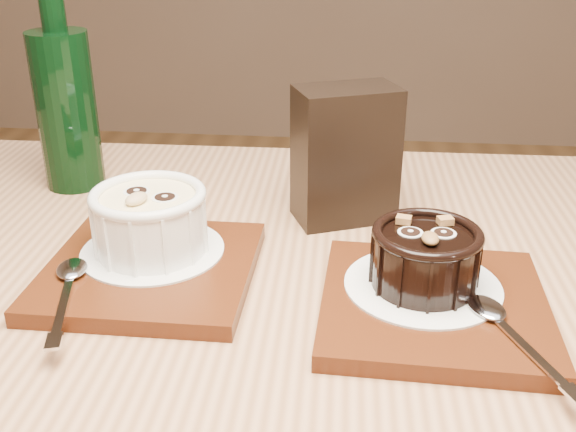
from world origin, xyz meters
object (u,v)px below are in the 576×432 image
at_px(tray_left, 151,270).
at_px(green_bottle, 66,104).
at_px(ramekin_white, 150,218).
at_px(tray_right, 434,306).
at_px(table, 248,397).
at_px(condiment_stand, 345,155).
at_px(ramekin_dark, 426,255).

height_order(tray_left, green_bottle, green_bottle).
distance_m(ramekin_white, tray_right, 0.26).
distance_m(table, condiment_stand, 0.26).
relative_size(condiment_stand, green_bottle, 0.56).
height_order(table, ramekin_white, ramekin_white).
relative_size(tray_left, ramekin_white, 1.74).
bearing_deg(ramekin_dark, tray_right, -67.46).
relative_size(tray_right, condiment_stand, 1.29).
relative_size(tray_left, ramekin_dark, 2.01).
distance_m(ramekin_dark, green_bottle, 0.45).
xyz_separation_m(ramekin_white, tray_right, (0.25, -0.05, -0.04)).
xyz_separation_m(table, ramekin_dark, (0.15, 0.03, 0.14)).
distance_m(table, tray_left, 0.14).
bearing_deg(tray_right, condiment_stand, 113.79).
xyz_separation_m(table, ramekin_white, (-0.10, 0.06, 0.14)).
relative_size(table, condiment_stand, 8.66).
relative_size(table, tray_right, 6.74).
height_order(ramekin_white, ramekin_dark, ramekin_white).
bearing_deg(table, ramekin_white, 145.70).
xyz_separation_m(tray_right, green_bottle, (-0.40, 0.24, 0.09)).
distance_m(table, green_bottle, 0.39).
height_order(ramekin_dark, green_bottle, green_bottle).
distance_m(tray_right, condiment_stand, 0.20).
xyz_separation_m(ramekin_dark, green_bottle, (-0.39, 0.22, 0.05)).
bearing_deg(ramekin_dark, table, -172.14).
bearing_deg(ramekin_white, tray_right, 7.75).
bearing_deg(tray_right, tray_left, 172.27).
xyz_separation_m(table, green_bottle, (-0.24, 0.25, 0.19)).
relative_size(tray_left, green_bottle, 0.72).
xyz_separation_m(table, tray_right, (0.15, 0.01, 0.10)).
height_order(tray_left, ramekin_dark, ramekin_dark).
bearing_deg(ramekin_dark, ramekin_white, 168.34).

